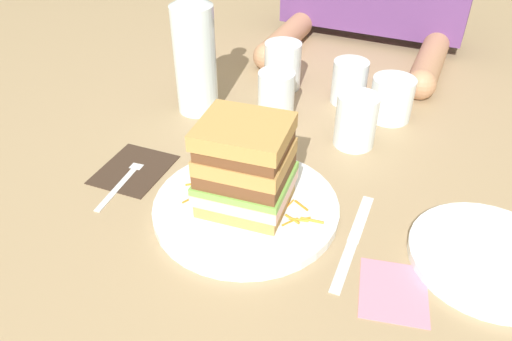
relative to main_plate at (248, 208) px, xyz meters
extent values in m
plane|color=#9E8460|center=(0.00, 0.01, -0.01)|extent=(3.00, 3.00, 0.00)
cylinder|color=white|center=(0.00, 0.00, 0.00)|extent=(0.27, 0.27, 0.01)
cube|color=tan|center=(0.00, 0.00, 0.02)|extent=(0.13, 0.12, 0.02)
cube|color=beige|center=(0.00, 0.00, 0.04)|extent=(0.13, 0.12, 0.02)
cube|color=#7AB74C|center=(0.00, 0.00, 0.05)|extent=(0.13, 0.12, 0.01)
cube|color=brown|center=(0.00, 0.00, 0.07)|extent=(0.13, 0.12, 0.02)
cube|color=tan|center=(0.00, 0.00, 0.09)|extent=(0.13, 0.12, 0.02)
cube|color=brown|center=(0.00, 0.00, 0.11)|extent=(0.12, 0.11, 0.02)
cube|color=tan|center=(0.00, 0.00, 0.13)|extent=(0.13, 0.12, 0.02)
cylinder|color=orange|center=(-0.08, -0.03, 0.01)|extent=(0.01, 0.02, 0.00)
cylinder|color=orange|center=(-0.06, -0.02, 0.01)|extent=(0.02, 0.02, 0.00)
cylinder|color=orange|center=(-0.06, 0.00, 0.01)|extent=(0.01, 0.02, 0.00)
cylinder|color=orange|center=(-0.07, 0.02, 0.01)|extent=(0.01, 0.02, 0.00)
cylinder|color=orange|center=(-0.06, 0.01, 0.01)|extent=(0.01, 0.02, 0.00)
cylinder|color=orange|center=(-0.09, 0.01, 0.01)|extent=(0.02, 0.02, 0.00)
cylinder|color=orange|center=(-0.06, 0.00, 0.01)|extent=(0.01, 0.03, 0.00)
cylinder|color=orange|center=(-0.06, -0.01, 0.01)|extent=(0.02, 0.01, 0.00)
cylinder|color=orange|center=(-0.09, 0.00, 0.01)|extent=(0.01, 0.03, 0.00)
cylinder|color=orange|center=(0.07, -0.01, 0.01)|extent=(0.02, 0.02, 0.00)
cylinder|color=orange|center=(0.08, 0.00, 0.01)|extent=(0.03, 0.01, 0.00)
cylinder|color=orange|center=(0.07, -0.01, 0.01)|extent=(0.03, 0.01, 0.00)
cylinder|color=orange|center=(0.10, 0.00, 0.01)|extent=(0.03, 0.01, 0.00)
cylinder|color=orange|center=(0.08, 0.00, 0.01)|extent=(0.02, 0.02, 0.00)
cylinder|color=orange|center=(0.06, 0.02, 0.01)|extent=(0.01, 0.03, 0.00)
cylinder|color=orange|center=(0.07, 0.03, 0.01)|extent=(0.03, 0.02, 0.00)
cube|color=#38281E|center=(-0.21, 0.02, -0.01)|extent=(0.11, 0.13, 0.00)
cube|color=silver|center=(-0.21, -0.04, 0.00)|extent=(0.02, 0.11, 0.00)
cube|color=silver|center=(-0.21, 0.03, 0.00)|extent=(0.02, 0.02, 0.00)
cylinder|color=silver|center=(-0.21, 0.05, 0.00)|extent=(0.01, 0.04, 0.00)
cylinder|color=silver|center=(-0.21, 0.05, 0.00)|extent=(0.01, 0.04, 0.00)
cylinder|color=silver|center=(-0.22, 0.05, 0.00)|extent=(0.01, 0.04, 0.00)
cylinder|color=silver|center=(-0.23, 0.05, 0.00)|extent=(0.01, 0.04, 0.00)
cube|color=silver|center=(0.16, -0.05, -0.01)|extent=(0.02, 0.10, 0.00)
cube|color=silver|center=(0.16, 0.05, -0.01)|extent=(0.02, 0.11, 0.00)
cylinder|color=white|center=(0.09, 0.24, 0.04)|extent=(0.07, 0.07, 0.09)
cylinder|color=orange|center=(0.09, 0.24, 0.02)|extent=(0.07, 0.07, 0.05)
cylinder|color=silver|center=(-0.22, 0.24, 0.09)|extent=(0.08, 0.08, 0.20)
cylinder|color=silver|center=(0.13, 0.36, 0.03)|extent=(0.08, 0.08, 0.08)
cylinder|color=silver|center=(-0.10, 0.40, 0.04)|extent=(0.08, 0.08, 0.10)
cylinder|color=silver|center=(0.04, 0.39, 0.04)|extent=(0.07, 0.07, 0.09)
cylinder|color=silver|center=(-0.07, 0.28, 0.04)|extent=(0.07, 0.07, 0.09)
cylinder|color=white|center=(0.33, 0.04, 0.00)|extent=(0.21, 0.21, 0.01)
cube|color=pink|center=(0.23, -0.06, -0.01)|extent=(0.10, 0.11, 0.00)
cylinder|color=tan|center=(-0.17, 0.58, 0.02)|extent=(0.06, 0.22, 0.06)
cylinder|color=tan|center=(0.17, 0.58, 0.02)|extent=(0.06, 0.22, 0.06)
sphere|color=tan|center=(-0.17, 0.46, 0.02)|extent=(0.06, 0.06, 0.06)
sphere|color=tan|center=(0.17, 0.46, 0.02)|extent=(0.06, 0.06, 0.06)
camera|label=1|loc=(0.23, -0.49, 0.47)|focal=34.48mm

